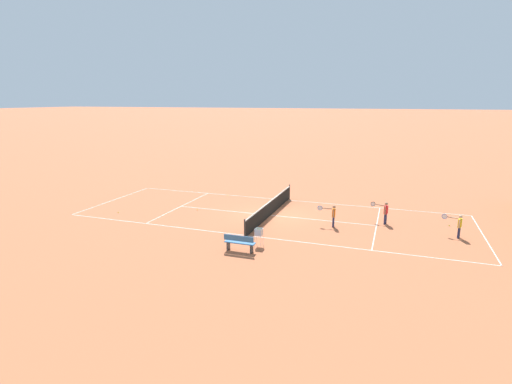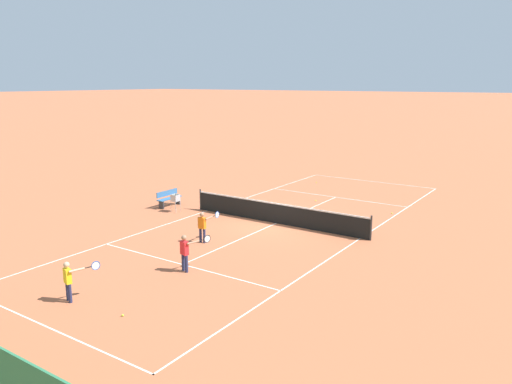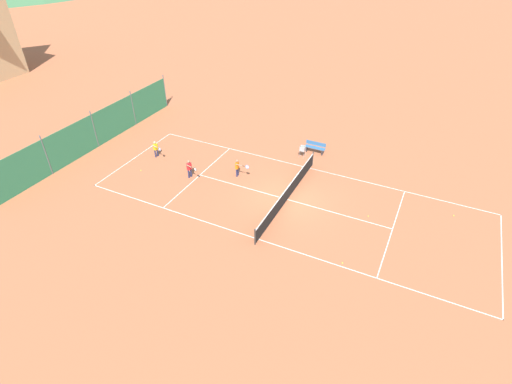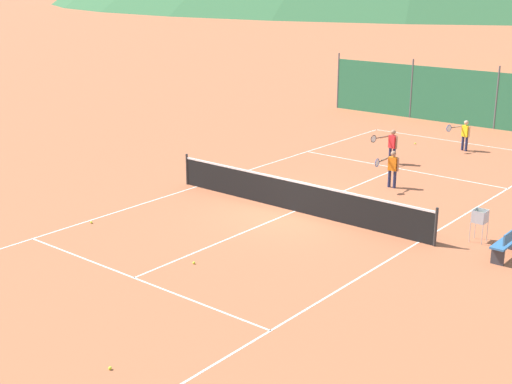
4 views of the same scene
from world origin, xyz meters
name	(u,v)px [view 4 (image 4 of 4)]	position (x,y,z in m)	size (l,w,h in m)	color
ground_plane	(295,211)	(0.00, 0.00, 0.00)	(600.00, 600.00, 0.00)	#B7603D
court_line_markings	(295,211)	(0.00, 0.00, 0.00)	(8.25, 23.85, 0.01)	white
tennis_net	(295,195)	(0.00, 0.00, 0.50)	(9.18, 0.08, 1.06)	#2D2D2D
windscreen_fence_far	(496,101)	(0.00, 15.50, 1.31)	(17.28, 0.08, 2.90)	#2D754C
player_near_baseline	(392,144)	(-0.54, 6.80, 0.76)	(0.65, 1.02, 1.31)	#23284C
player_far_service	(464,133)	(0.70, 10.53, 0.73)	(0.66, 0.97, 1.25)	#23284C
player_far_baseline	(392,167)	(1.02, 4.02, 0.74)	(0.43, 1.05, 1.26)	#23284C
tennis_ball_by_net_right	(415,143)	(-1.35, 10.35, 0.03)	(0.07, 0.07, 0.07)	#CCE033
tennis_ball_mid_court	(91,222)	(-3.87, -4.61, 0.03)	(0.07, 0.07, 0.07)	#CCE033
tennis_ball_near_corner	(194,263)	(0.51, -4.90, 0.03)	(0.07, 0.07, 0.07)	#CCE033
tennis_ball_far_corner	(110,368)	(2.77, -9.40, 0.03)	(0.07, 0.07, 0.07)	#CCE033
ball_hopper	(480,218)	(5.29, 1.04, 0.66)	(0.36, 0.36, 0.89)	#B7B7BC
courtside_bench	(509,241)	(6.34, 0.43, 0.45)	(0.36, 1.50, 0.84)	#336699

